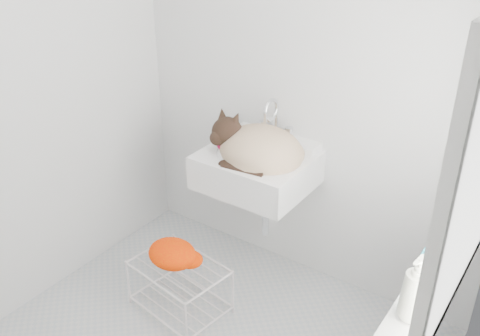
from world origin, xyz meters
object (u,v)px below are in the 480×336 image
Objects in this scene: wire_rack at (180,287)px; bottle_b at (428,286)px; sink at (257,154)px; bottle_a at (410,317)px; bottle_c at (443,259)px; cat at (257,149)px.

bottle_b reaches higher than wire_rack.
sink is 1.19× the size of wire_rack.
wire_rack is 2.32× the size of bottle_a.
bottle_a reaches higher than bottle_c.
bottle_b is at bearing -3.17° from wire_rack.
wire_rack is 2.51× the size of bottle_b.
bottle_c is (0.00, 0.20, 0.00)m from bottle_b.
bottle_b is at bearing -90.00° from bottle_c.
wire_rack is 1.50m from bottle_b.
cat reaches higher than bottle_a.
sink reaches higher than bottle_b.
cat is at bearing -60.77° from sink.
bottle_a is 0.39m from bottle_c.
sink is 0.05m from cat.
sink is 2.99× the size of bottle_b.
wire_rack is at bearing -110.89° from sink.
bottle_b is (1.12, -0.55, -0.04)m from cat.
wire_rack is 1.50m from bottle_c.
cat reaches higher than wire_rack.
sink is at bearing 161.75° from bottle_c.
sink is 3.53× the size of bottle_c.
cat reaches higher than bottle_b.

